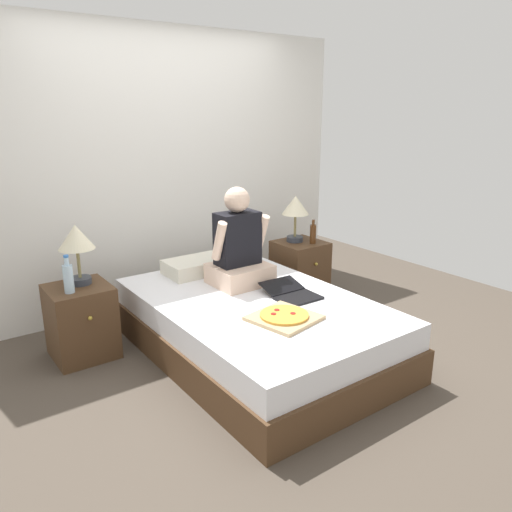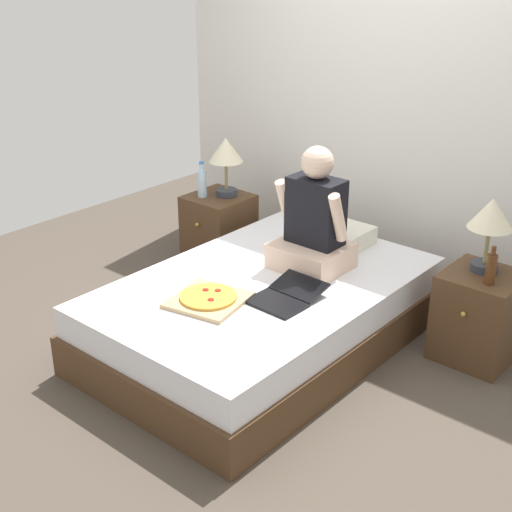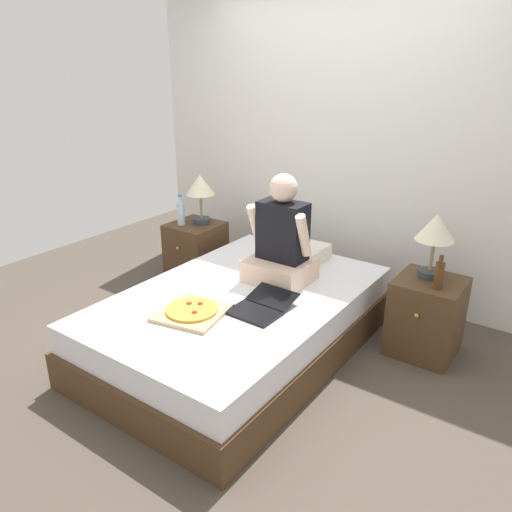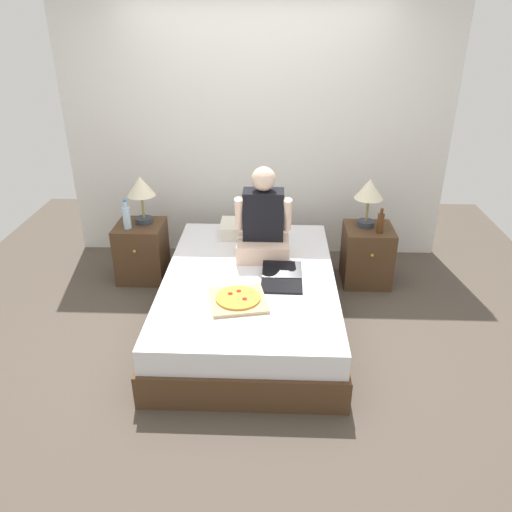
% 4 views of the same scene
% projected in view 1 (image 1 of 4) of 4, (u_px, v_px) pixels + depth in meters
% --- Properties ---
extents(ground_plane, '(5.78, 5.78, 0.00)m').
position_uv_depth(ground_plane, '(255.00, 353.00, 3.83)').
color(ground_plane, '#4C4238').
extents(wall_back, '(3.78, 0.12, 2.50)m').
position_uv_depth(wall_back, '(164.00, 171.00, 4.58)').
color(wall_back, silver).
rests_on(wall_back, ground).
extents(bed, '(1.41, 2.14, 0.44)m').
position_uv_depth(bed, '(255.00, 327.00, 3.77)').
color(bed, '#4C331E').
rests_on(bed, ground).
extents(nightstand_left, '(0.44, 0.47, 0.55)m').
position_uv_depth(nightstand_left, '(81.00, 321.00, 3.72)').
color(nightstand_left, '#4C331E').
rests_on(nightstand_left, ground).
extents(lamp_on_left_nightstand, '(0.26, 0.26, 0.45)m').
position_uv_depth(lamp_on_left_nightstand, '(76.00, 241.00, 3.61)').
color(lamp_on_left_nightstand, '#333842').
rests_on(lamp_on_left_nightstand, nightstand_left).
extents(water_bottle, '(0.07, 0.07, 0.28)m').
position_uv_depth(water_bottle, '(68.00, 278.00, 3.49)').
color(water_bottle, silver).
rests_on(water_bottle, nightstand_left).
extents(nightstand_right, '(0.44, 0.47, 0.55)m').
position_uv_depth(nightstand_right, '(300.00, 269.00, 4.92)').
color(nightstand_right, '#4C331E').
rests_on(nightstand_right, ground).
extents(lamp_on_right_nightstand, '(0.26, 0.26, 0.45)m').
position_uv_depth(lamp_on_right_nightstand, '(295.00, 208.00, 4.77)').
color(lamp_on_right_nightstand, '#333842').
rests_on(lamp_on_right_nightstand, nightstand_right).
extents(beer_bottle, '(0.06, 0.06, 0.23)m').
position_uv_depth(beer_bottle, '(313.00, 233.00, 4.78)').
color(beer_bottle, '#512D14').
rests_on(beer_bottle, nightstand_right).
extents(pillow, '(0.52, 0.34, 0.12)m').
position_uv_depth(pillow, '(196.00, 266.00, 4.27)').
color(pillow, silver).
rests_on(pillow, bed).
extents(person_seated, '(0.47, 0.40, 0.78)m').
position_uv_depth(person_seated, '(239.00, 249.00, 3.96)').
color(person_seated, beige).
rests_on(person_seated, bed).
extents(laptop, '(0.33, 0.42, 0.07)m').
position_uv_depth(laptop, '(293.00, 294.00, 3.75)').
color(laptop, black).
rests_on(laptop, bed).
extents(pizza_box, '(0.47, 0.47, 0.05)m').
position_uv_depth(pizza_box, '(284.00, 317.00, 3.34)').
color(pizza_box, tan).
rests_on(pizza_box, bed).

